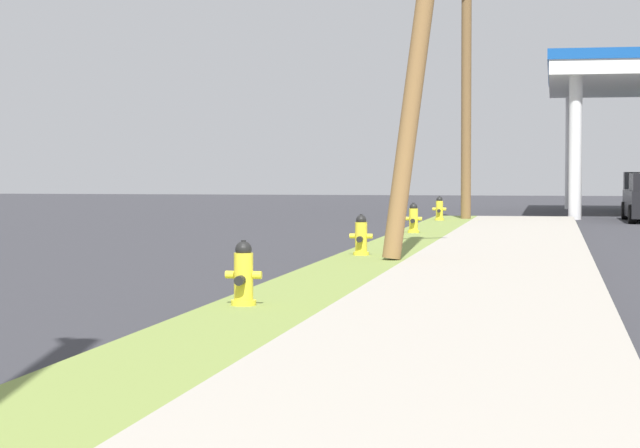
% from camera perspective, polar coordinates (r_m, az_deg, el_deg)
% --- Properties ---
extents(fire_hydrant_second, '(0.42, 0.38, 0.74)m').
position_cam_1_polar(fire_hydrant_second, '(13.87, -3.62, -2.50)').
color(fire_hydrant_second, yellow).
rests_on(fire_hydrant_second, grass_verge).
extents(fire_hydrant_third, '(0.42, 0.37, 0.74)m').
position_cam_1_polar(fire_hydrant_third, '(22.04, 1.94, -0.63)').
color(fire_hydrant_third, yellow).
rests_on(fire_hydrant_third, grass_verge).
extents(fire_hydrant_fourth, '(0.42, 0.37, 0.74)m').
position_cam_1_polar(fire_hydrant_fourth, '(30.10, 4.41, 0.21)').
color(fire_hydrant_fourth, yellow).
rests_on(fire_hydrant_fourth, grass_verge).
extents(fire_hydrant_fifth, '(0.42, 0.38, 0.74)m').
position_cam_1_polar(fire_hydrant_fifth, '(37.72, 5.63, 0.67)').
color(fire_hydrant_fifth, yellow).
rests_on(fire_hydrant_fifth, grass_verge).
extents(utility_pole_midground, '(1.77, 1.35, 7.96)m').
position_cam_1_polar(utility_pole_midground, '(21.31, 4.82, 9.32)').
color(utility_pole_midground, olive).
rests_on(utility_pole_midground, grass_verge).
extents(utility_pole_background, '(0.32, 1.40, 8.28)m').
position_cam_1_polar(utility_pole_background, '(39.13, 6.89, 6.44)').
color(utility_pole_background, brown).
rests_on(utility_pole_background, grass_verge).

